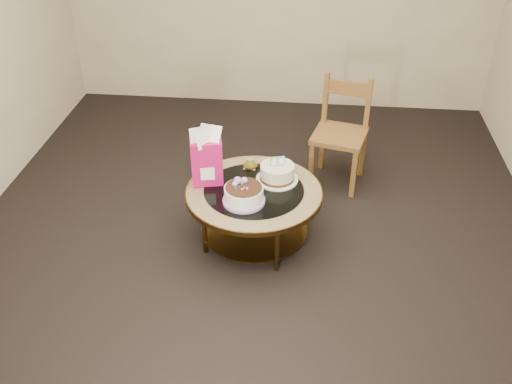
# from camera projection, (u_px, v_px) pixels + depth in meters

# --- Properties ---
(ground) EXTENTS (5.00, 5.00, 0.00)m
(ground) POSITION_uv_depth(u_px,v_px,m) (254.00, 238.00, 4.45)
(ground) COLOR black
(ground) RESTS_ON ground
(room_walls) EXTENTS (4.52, 5.02, 2.61)m
(room_walls) POSITION_uv_depth(u_px,v_px,m) (254.00, 47.00, 3.58)
(room_walls) COLOR #C5B895
(room_walls) RESTS_ON ground
(coffee_table) EXTENTS (1.02, 1.02, 0.46)m
(coffee_table) POSITION_uv_depth(u_px,v_px,m) (254.00, 199.00, 4.24)
(coffee_table) COLOR #533A17
(coffee_table) RESTS_ON ground
(decorated_cake) EXTENTS (0.30, 0.30, 0.18)m
(decorated_cake) POSITION_uv_depth(u_px,v_px,m) (244.00, 195.00, 4.03)
(decorated_cake) COLOR #A487C0
(decorated_cake) RESTS_ON coffee_table
(cream_cake) EXTENTS (0.32, 0.32, 0.20)m
(cream_cake) POSITION_uv_depth(u_px,v_px,m) (277.00, 173.00, 4.26)
(cream_cake) COLOR white
(cream_cake) RESTS_ON coffee_table
(gift_bag) EXTENTS (0.25, 0.20, 0.45)m
(gift_bag) POSITION_uv_depth(u_px,v_px,m) (207.00, 156.00, 4.15)
(gift_bag) COLOR #C2125A
(gift_bag) RESTS_ON coffee_table
(pillar_candle) EXTENTS (0.11, 0.11, 0.08)m
(pillar_candle) POSITION_uv_depth(u_px,v_px,m) (250.00, 164.00, 4.44)
(pillar_candle) COLOR #E7D15F
(pillar_candle) RESTS_ON coffee_table
(dining_chair) EXTENTS (0.52, 0.52, 0.94)m
(dining_chair) POSITION_uv_depth(u_px,v_px,m) (341.00, 132.00, 4.89)
(dining_chair) COLOR brown
(dining_chair) RESTS_ON ground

